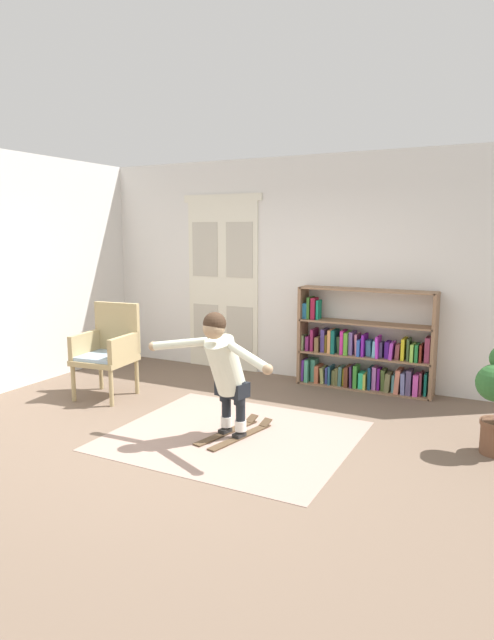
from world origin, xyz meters
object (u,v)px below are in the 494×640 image
skis_pair (236,433)px  wicker_chair (108,348)px  person_skier (224,364)px  bookshelf (361,351)px

skis_pair → wicker_chair: bearing=167.2°
wicker_chair → person_skier: bearing=-17.6°
skis_pair → person_skier: (-0.04, -0.16, 0.71)m
wicker_chair → skis_pair: 2.07m
skis_pair → bookshelf: bearing=72.6°
wicker_chair → skis_pair: (1.94, -0.44, -0.56)m
person_skier → bookshelf: bearing=72.9°
bookshelf → wicker_chair: bookshelf is taller
bookshelf → person_skier: (-0.69, -2.24, 0.26)m
bookshelf → wicker_chair: bearing=-147.7°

